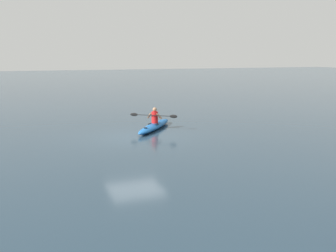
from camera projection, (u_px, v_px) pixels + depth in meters
The scene contains 3 objects.
ground_plane at pixel (135, 137), 17.89m from camera, with size 160.00×160.00×0.00m, color #233847.
kayak at pixel (154, 126), 19.86m from camera, with size 3.07×3.73×0.31m.
kayaker at pixel (155, 116), 19.80m from camera, with size 1.99×1.55×0.79m.
Camera 1 is at (4.75, 16.92, 3.71)m, focal length 42.23 mm.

